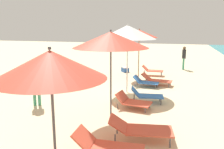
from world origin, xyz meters
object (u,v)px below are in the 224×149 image
at_px(lounger_second_shoreside, 107,146).
at_px(lounger_third_inland, 140,128).
at_px(umbrella_third, 111,40).
at_px(lounger_third_shoreside, 133,101).
at_px(umbrella_farthest, 139,34).
at_px(lounger_fourth_shoreside, 145,82).
at_px(lounger_fourth_inland, 146,95).
at_px(lounger_farthest_inland, 156,80).
at_px(person_walking_near, 36,79).
at_px(lounger_farthest_shoreside, 152,70).
at_px(umbrella_fourth, 128,32).
at_px(person_walking_mid, 184,56).
at_px(umbrella_second, 50,65).
at_px(cooler_box, 125,69).

height_order(lounger_second_shoreside, lounger_third_inland, lounger_second_shoreside).
height_order(umbrella_third, lounger_third_shoreside, umbrella_third).
bearing_deg(umbrella_farthest, lounger_fourth_shoreside, -69.54).
relative_size(lounger_third_inland, lounger_fourth_inland, 1.32).
bearing_deg(lounger_fourth_inland, lounger_farthest_inland, 78.30).
bearing_deg(person_walking_near, lounger_farthest_shoreside, -51.21).
bearing_deg(lounger_fourth_shoreside, umbrella_farthest, 113.56).
relative_size(umbrella_fourth, lounger_fourth_inland, 2.32).
distance_m(umbrella_farthest, person_walking_mid, 4.61).
distance_m(umbrella_second, person_walking_near, 4.82).
xyz_separation_m(lounger_fourth_shoreside, lounger_farthest_shoreside, (0.01, 2.74, 0.07)).
distance_m(person_walking_mid, cooler_box, 4.19).
distance_m(lounger_farthest_shoreside, lounger_farthest_inland, 2.31).
relative_size(umbrella_second, lounger_third_shoreside, 1.98).
distance_m(lounger_fourth_shoreside, lounger_fourth_inland, 2.40).
bearing_deg(lounger_farthest_shoreside, umbrella_third, -94.85).
xyz_separation_m(umbrella_fourth, cooler_box, (-1.13, 4.51, -2.48)).
xyz_separation_m(lounger_third_inland, person_walking_near, (-4.10, 1.57, 0.69)).
bearing_deg(cooler_box, person_walking_mid, 28.32).
relative_size(umbrella_fourth, lounger_farthest_inland, 1.94).
relative_size(umbrella_second, lounger_farthest_shoreside, 2.05).
xyz_separation_m(umbrella_second, cooler_box, (-1.22, 10.85, -2.08)).
xyz_separation_m(umbrella_fourth, lounger_fourth_shoreside, (0.66, 1.15, -2.38)).
xyz_separation_m(lounger_fourth_inland, lounger_farthest_inland, (0.10, 2.84, -0.02)).
distance_m(lounger_third_inland, lounger_farthest_shoreside, 8.17).
height_order(lounger_second_shoreside, person_walking_near, person_walking_near).
bearing_deg(lounger_farthest_shoreside, cooler_box, 159.87).
distance_m(lounger_third_shoreside, cooler_box, 6.74).
xyz_separation_m(umbrella_third, cooler_box, (-1.34, 7.75, -2.33)).
height_order(lounger_third_shoreside, person_walking_near, person_walking_near).
distance_m(lounger_second_shoreside, person_walking_mid, 11.90).
bearing_deg(umbrella_third, lounger_farthest_inland, 79.36).
xyz_separation_m(umbrella_third, person_walking_near, (-3.02, 0.55, -1.49)).
bearing_deg(cooler_box, lounger_third_shoreside, -74.60).
relative_size(lounger_third_inland, person_walking_mid, 1.09).
bearing_deg(umbrella_third, person_walking_mid, 76.79).
bearing_deg(umbrella_second, cooler_box, 96.40).
relative_size(umbrella_second, lounger_fourth_inland, 1.97).
relative_size(person_walking_mid, cooler_box, 2.52).
bearing_deg(lounger_farthest_inland, person_walking_mid, 80.90).
relative_size(lounger_fourth_shoreside, cooler_box, 2.00).
relative_size(lounger_third_shoreside, cooler_box, 2.07).
height_order(lounger_third_inland, person_walking_mid, person_walking_mid).
distance_m(lounger_second_shoreside, lounger_fourth_shoreside, 6.44).
distance_m(lounger_second_shoreside, lounger_third_inland, 1.18).
height_order(lounger_fourth_shoreside, lounger_fourth_inland, lounger_fourth_inland).
xyz_separation_m(umbrella_third, lounger_fourth_inland, (0.82, 2.02, -2.20)).
relative_size(lounger_fourth_inland, person_walking_near, 0.78).
height_order(lounger_third_shoreside, cooler_box, lounger_third_shoreside).
bearing_deg(umbrella_fourth, lounger_fourth_shoreside, 59.91).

